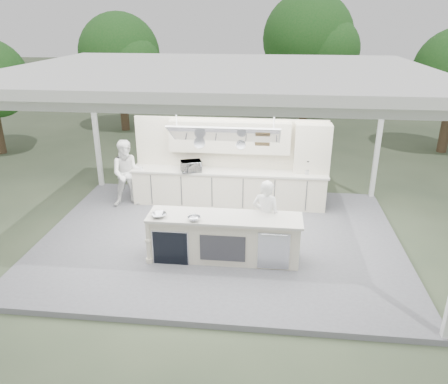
# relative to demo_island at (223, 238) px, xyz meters

# --- Properties ---
(ground) EXTENTS (90.00, 90.00, 0.00)m
(ground) POSITION_rel_demo_island_xyz_m (-0.18, 0.91, -0.60)
(ground) COLOR #4A553A
(ground) RESTS_ON ground
(stage_deck) EXTENTS (8.00, 6.00, 0.12)m
(stage_deck) POSITION_rel_demo_island_xyz_m (-0.18, 0.91, -0.54)
(stage_deck) COLOR slate
(stage_deck) RESTS_ON ground
(tent) EXTENTS (8.20, 6.20, 3.86)m
(tent) POSITION_rel_demo_island_xyz_m (-0.18, 0.90, 3.11)
(tent) COLOR white
(tent) RESTS_ON ground
(demo_island) EXTENTS (3.10, 0.79, 0.95)m
(demo_island) POSITION_rel_demo_island_xyz_m (0.00, 0.00, 0.00)
(demo_island) COLOR #F1E7CC
(demo_island) RESTS_ON stage_deck
(back_counter) EXTENTS (5.08, 0.72, 0.95)m
(back_counter) POSITION_rel_demo_island_xyz_m (-0.18, 2.81, 0.00)
(back_counter) COLOR #F1E7CC
(back_counter) RESTS_ON stage_deck
(back_wall_unit) EXTENTS (5.05, 0.48, 2.25)m
(back_wall_unit) POSITION_rel_demo_island_xyz_m (0.27, 3.03, 0.98)
(back_wall_unit) COLOR #F1E7CC
(back_wall_unit) RESTS_ON stage_deck
(tree_cluster) EXTENTS (19.55, 9.40, 5.85)m
(tree_cluster) POSITION_rel_demo_island_xyz_m (-0.34, 10.68, 2.69)
(tree_cluster) COLOR #483524
(tree_cluster) RESTS_ON ground
(head_chef) EXTENTS (0.69, 0.57, 1.62)m
(head_chef) POSITION_rel_demo_island_xyz_m (0.84, 0.36, 0.34)
(head_chef) COLOR white
(head_chef) RESTS_ON stage_deck
(sous_chef) EXTENTS (1.03, 0.91, 1.77)m
(sous_chef) POSITION_rel_demo_island_xyz_m (-2.77, 2.46, 0.41)
(sous_chef) COLOR white
(sous_chef) RESTS_ON stage_deck
(toaster_oven) EXTENTS (0.60, 0.50, 0.28)m
(toaster_oven) POSITION_rel_demo_island_xyz_m (-1.13, 2.61, 0.62)
(toaster_oven) COLOR #B1B4B8
(toaster_oven) RESTS_ON back_counter
(bowl_large) EXTENTS (0.40, 0.40, 0.07)m
(bowl_large) POSITION_rel_demo_island_xyz_m (-1.28, -0.15, 0.51)
(bowl_large) COLOR #B2B5B9
(bowl_large) RESTS_ON demo_island
(bowl_small) EXTENTS (0.27, 0.27, 0.08)m
(bowl_small) POSITION_rel_demo_island_xyz_m (-0.55, -0.24, 0.51)
(bowl_small) COLOR silver
(bowl_small) RESTS_ON demo_island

